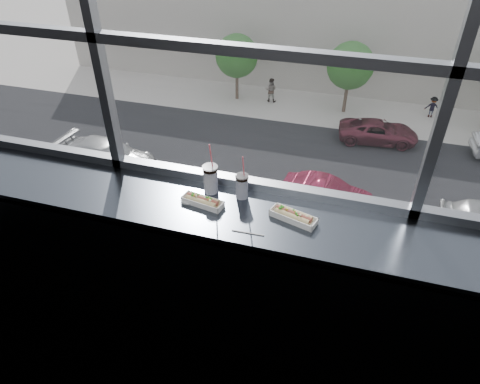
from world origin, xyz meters
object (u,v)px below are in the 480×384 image
(wrapper, at_px, (187,202))
(pedestrian_a, at_px, (271,88))
(soda_cup_left, at_px, (211,178))
(car_far_b, at_px, (379,128))
(soda_cup_right, at_px, (242,185))
(tree_center, at_px, (350,66))
(tree_left, at_px, (237,56))
(hotdog_tray_right, at_px, (293,216))
(car_near_a, at_px, (107,152))
(car_near_c, at_px, (327,190))
(pedestrian_c, at_px, (433,105))
(hotdog_tray_left, at_px, (203,201))
(loose_straw, at_px, (248,233))

(wrapper, xyz_separation_m, pedestrian_a, (-5.73, 28.52, -10.96))
(soda_cup_left, distance_m, car_far_b, 26.70)
(soda_cup_right, bearing_deg, tree_center, 90.83)
(soda_cup_left, relative_size, soda_cup_right, 1.16)
(soda_cup_right, height_order, tree_left, soda_cup_right)
(soda_cup_right, distance_m, tree_center, 29.44)
(pedestrian_a, bearing_deg, soda_cup_right, 102.03)
(hotdog_tray_right, distance_m, car_near_a, 23.62)
(wrapper, bearing_deg, car_near_c, 89.64)
(car_far_b, xyz_separation_m, pedestrian_c, (3.58, 4.91, -0.03))
(wrapper, bearing_deg, pedestrian_a, 101.35)
(tree_center, bearing_deg, car_near_a, -136.05)
(car_near_a, bearing_deg, car_near_c, -85.24)
(soda_cup_right, relative_size, wrapper, 3.34)
(car_near_a, height_order, pedestrian_a, car_near_a)
(wrapper, bearing_deg, soda_cup_left, 57.48)
(wrapper, relative_size, car_far_b, 0.02)
(car_far_b, xyz_separation_m, car_near_c, (-2.32, -8.00, 0.10))
(car_near_c, distance_m, tree_center, 12.24)
(hotdog_tray_left, relative_size, loose_straw, 1.46)
(soda_cup_left, height_order, car_far_b, soda_cup_left)
(soda_cup_left, relative_size, car_far_b, 0.07)
(car_near_a, height_order, car_near_c, car_near_a)
(pedestrian_a, distance_m, tree_left, 3.48)
(wrapper, distance_m, car_near_a, 23.26)
(car_near_c, relative_size, pedestrian_c, 3.35)
(loose_straw, distance_m, tree_center, 29.73)
(car_near_c, bearing_deg, pedestrian_a, 31.14)
(pedestrian_c, bearing_deg, loose_straw, 79.29)
(car_far_b, bearing_deg, hotdog_tray_right, 169.61)
(loose_straw, height_order, car_far_b, loose_straw)
(wrapper, height_order, car_near_a, wrapper)
(car_far_b, bearing_deg, car_near_c, 157.54)
(tree_center, bearing_deg, hotdog_tray_right, -88.44)
(soda_cup_right, height_order, pedestrian_a, soda_cup_right)
(hotdog_tray_left, relative_size, tree_center, 0.05)
(hotdog_tray_right, xyz_separation_m, tree_left, (-9.04, 28.26, -8.73))
(soda_cup_right, distance_m, car_near_c, 19.58)
(soda_cup_right, bearing_deg, pedestrian_c, 78.92)
(loose_straw, bearing_deg, tree_left, 104.54)
(hotdog_tray_left, xyz_separation_m, soda_cup_left, (0.00, 0.15, 0.08))
(hotdog_tray_right, distance_m, car_near_c, 19.66)
(soda_cup_right, distance_m, car_near_a, 23.36)
(soda_cup_left, xyz_separation_m, wrapper, (-0.11, -0.16, -0.10))
(car_far_b, height_order, pedestrian_c, car_far_b)
(loose_straw, bearing_deg, pedestrian_a, 99.47)
(soda_cup_right, relative_size, loose_straw, 1.64)
(hotdog_tray_right, distance_m, loose_straw, 0.30)
(hotdog_tray_right, relative_size, wrapper, 3.20)
(soda_cup_right, relative_size, car_near_c, 0.05)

